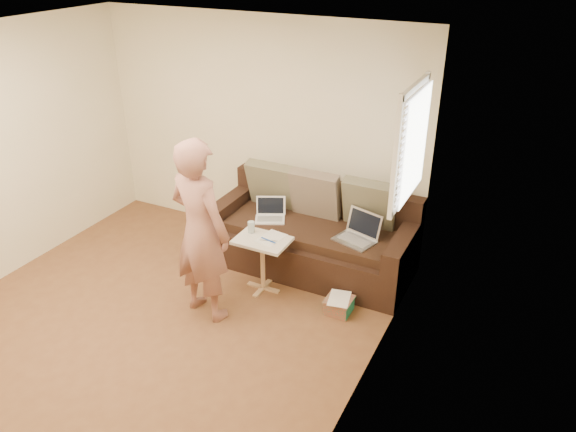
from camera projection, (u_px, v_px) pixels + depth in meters
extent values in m
plane|color=brown|center=(144.00, 334.00, 5.16)|extent=(4.50, 4.50, 0.00)
plane|color=white|center=(102.00, 48.00, 3.97)|extent=(4.50, 4.50, 0.00)
plane|color=beige|center=(259.00, 131.00, 6.36)|extent=(4.00, 0.00, 4.00)
plane|color=beige|center=(354.00, 268.00, 3.77)|extent=(0.00, 4.50, 4.50)
imported|color=#975254|center=(200.00, 231.00, 5.07)|extent=(0.73, 0.56, 1.80)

